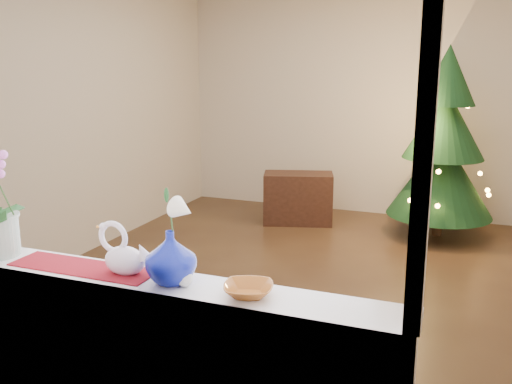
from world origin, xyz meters
TOP-DOWN VIEW (x-y plane):
  - ground at (0.00, 0.00)m, footprint 5.00×5.00m
  - wall_back at (0.00, 2.50)m, footprint 4.50×0.10m
  - wall_front at (0.00, -2.50)m, footprint 4.50×0.10m
  - wall_left at (-2.25, 0.00)m, footprint 0.10×5.00m
  - windowsill at (0.00, -2.37)m, footprint 2.20×0.26m
  - window_frame at (0.00, -2.47)m, footprint 2.22×0.06m
  - runner at (-0.38, -2.37)m, footprint 0.70×0.20m
  - swan at (-0.16, -2.36)m, footprint 0.28×0.18m
  - blue_vase at (0.08, -2.37)m, footprint 0.27×0.27m
  - lily at (0.08, -2.37)m, footprint 0.14×0.08m
  - paperweight at (0.15, -2.39)m, footprint 0.08×0.08m
  - amber_dish at (0.43, -2.38)m, footprint 0.21×0.21m
  - xmas_tree at (0.91, 1.82)m, footprint 1.19×1.19m
  - side_table at (-0.63, 1.74)m, footprint 0.86×0.60m

SIDE VIEW (x-z plane):
  - ground at x=0.00m, z-range 0.00..0.00m
  - side_table at x=-0.63m, z-range 0.00..0.58m
  - windowsill at x=0.00m, z-range 0.88..0.92m
  - runner at x=-0.38m, z-range 0.92..0.93m
  - amber_dish at x=0.43m, z-range 0.92..0.96m
  - paperweight at x=0.15m, z-range 0.92..0.99m
  - xmas_tree at x=0.91m, z-range 0.00..2.00m
  - swan at x=-0.16m, z-range 0.92..1.14m
  - blue_vase at x=0.08m, z-range 0.92..1.18m
  - lily at x=0.08m, z-range 1.18..1.38m
  - wall_back at x=0.00m, z-range 0.00..2.70m
  - wall_front at x=0.00m, z-range 0.00..2.70m
  - wall_left at x=-2.25m, z-range 0.00..2.70m
  - window_frame at x=0.00m, z-range 0.90..2.50m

